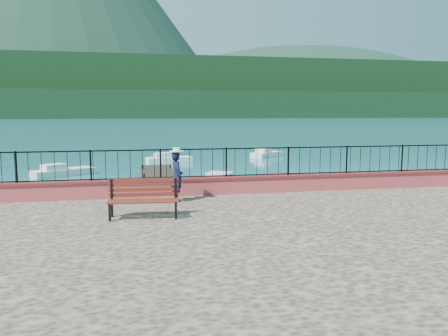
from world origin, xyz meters
name	(u,v)px	position (x,y,z in m)	size (l,w,h in m)	color
ground	(266,263)	(0.00, 0.00, 0.00)	(2000.00, 2000.00, 0.00)	#19596B
parapet	(235,185)	(0.00, 3.70, 1.49)	(28.00, 0.46, 0.58)	#AC3E3F
railing	(235,163)	(0.00, 3.70, 2.25)	(27.00, 0.05, 0.95)	black
dock	(162,186)	(-2.00, 12.00, 0.15)	(2.00, 16.00, 0.30)	#2D231C
far_forest	(140,105)	(0.00, 300.00, 9.00)	(900.00, 60.00, 18.00)	black
foothills	(139,90)	(0.00, 360.00, 22.00)	(900.00, 120.00, 44.00)	black
companion_hill	(301,115)	(220.00, 560.00, 0.00)	(448.00, 384.00, 180.00)	#142D23
park_bench	(144,206)	(-3.12, 0.76, 1.50)	(1.87, 0.74, 1.02)	black
person	(177,176)	(-2.06, 2.77, 1.97)	(0.56, 0.37, 1.55)	black
hat	(177,150)	(-2.06, 2.77, 2.81)	(0.44, 0.44, 0.12)	white
boat_0	(76,192)	(-5.99, 9.64, 0.40)	(3.58, 1.30, 0.80)	silver
boat_1	(229,180)	(1.51, 11.76, 0.40)	(3.45, 1.30, 0.80)	silver
boat_3	(63,169)	(-7.78, 17.91, 0.40)	(3.80, 1.30, 0.80)	silver
boat_4	(169,157)	(-0.71, 23.97, 0.40)	(3.53, 1.30, 0.80)	silver
boat_5	(267,152)	(8.22, 26.76, 0.40)	(3.37, 1.30, 0.80)	silver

